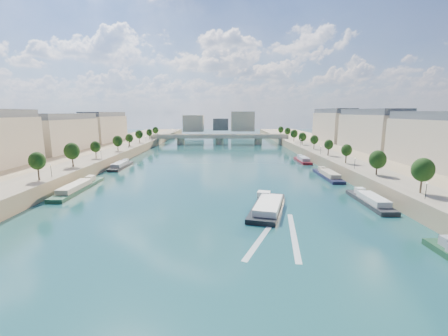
{
  "coord_description": "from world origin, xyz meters",
  "views": [
    {
      "loc": [
        3.41,
        -25.13,
        25.82
      ],
      "look_at": [
        3.57,
        86.99,
        5.0
      ],
      "focal_mm": 24.0,
      "sensor_mm": 36.0,
      "label": 1
    }
  ],
  "objects": [
    {
      "name": "ground",
      "position": [
        0.0,
        100.0,
        0.0
      ],
      "size": [
        700.0,
        700.0,
        0.0
      ],
      "primitive_type": "plane",
      "color": "#0B2F34",
      "rests_on": "ground"
    },
    {
      "name": "quay_left",
      "position": [
        -72.0,
        100.0,
        2.5
      ],
      "size": [
        44.0,
        520.0,
        5.0
      ],
      "primitive_type": "cube",
      "color": "#9E8460",
      "rests_on": "ground"
    },
    {
      "name": "quay_right",
      "position": [
        72.0,
        100.0,
        2.5
      ],
      "size": [
        44.0,
        520.0,
        5.0
      ],
      "primitive_type": "cube",
      "color": "#9E8460",
      "rests_on": "ground"
    },
    {
      "name": "pave_left",
      "position": [
        -57.0,
        100.0,
        5.05
      ],
      "size": [
        14.0,
        520.0,
        0.1
      ],
      "primitive_type": "cube",
      "color": "gray",
      "rests_on": "quay_left"
    },
    {
      "name": "pave_right",
      "position": [
        57.0,
        100.0,
        5.05
      ],
      "size": [
        14.0,
        520.0,
        0.1
      ],
      "primitive_type": "cube",
      "color": "gray",
      "rests_on": "quay_right"
    },
    {
      "name": "trees_left",
      "position": [
        -55.0,
        102.0,
        10.48
      ],
      "size": [
        4.8,
        268.8,
        8.26
      ],
      "color": "#382B1E",
      "rests_on": "ground"
    },
    {
      "name": "trees_right",
      "position": [
        55.0,
        110.0,
        10.48
      ],
      "size": [
        4.8,
        268.8,
        8.26
      ],
      "color": "#382B1E",
      "rests_on": "ground"
    },
    {
      "name": "lamps_left",
      "position": [
        -52.5,
        90.0,
        7.78
      ],
      "size": [
        0.36,
        200.36,
        4.28
      ],
      "color": "black",
      "rests_on": "ground"
    },
    {
      "name": "lamps_right",
      "position": [
        52.5,
        105.0,
        7.78
      ],
      "size": [
        0.36,
        200.36,
        4.28
      ],
      "color": "black",
      "rests_on": "ground"
    },
    {
      "name": "buildings_left",
      "position": [
        -85.0,
        112.0,
        16.45
      ],
      "size": [
        16.0,
        226.0,
        23.2
      ],
      "color": "#BCAC90",
      "rests_on": "ground"
    },
    {
      "name": "buildings_right",
      "position": [
        85.0,
        112.0,
        16.45
      ],
      "size": [
        16.0,
        226.0,
        23.2
      ],
      "color": "#BCAC90",
      "rests_on": "ground"
    },
    {
      "name": "skyline",
      "position": [
        3.19,
        319.52,
        14.66
      ],
      "size": [
        79.0,
        42.0,
        22.0
      ],
      "color": "#BCAC90",
      "rests_on": "ground"
    },
    {
      "name": "bridge",
      "position": [
        0.0,
        221.85,
        5.08
      ],
      "size": [
        112.0,
        12.0,
        8.15
      ],
      "color": "#C1B79E",
      "rests_on": "ground"
    },
    {
      "name": "tour_barge",
      "position": [
        15.25,
        52.1,
        0.89
      ],
      "size": [
        13.75,
        26.05,
        3.59
      ],
      "rotation": [
        0.0,
        0.0,
        -0.28
      ],
      "color": "black",
      "rests_on": "ground"
    },
    {
      "name": "wake",
      "position": [
        15.25,
        35.43,
        0.02
      ],
      "size": [
        14.62,
        25.87,
        0.04
      ],
      "color": "silver",
      "rests_on": "ground"
    },
    {
      "name": "moored_barges_left",
      "position": [
        -45.5,
        46.01,
        0.84
      ],
      "size": [
        5.0,
        163.58,
        3.6
      ],
      "color": "#1B283C",
      "rests_on": "ground"
    },
    {
      "name": "moored_barges_right",
      "position": [
        45.5,
        57.31,
        0.84
      ],
      "size": [
        5.0,
        170.75,
        3.6
      ],
      "color": "black",
      "rests_on": "ground"
    }
  ]
}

